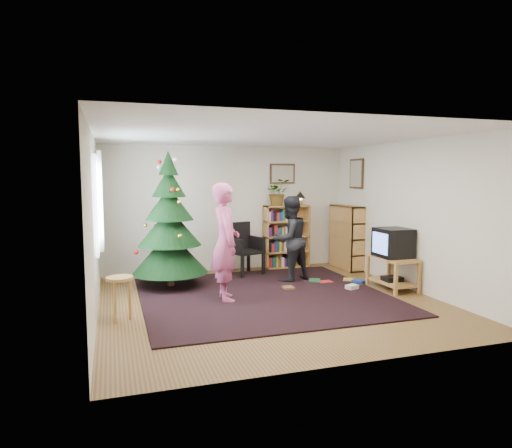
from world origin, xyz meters
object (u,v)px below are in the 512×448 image
object	(u,v)px
crt_tv	(393,243)
potted_plant	(278,192)
picture_back	(282,174)
christmas_tree	(170,231)
bookshelf_right	(346,236)
armchair	(244,246)
bookshelf_back	(287,236)
table_lamp	(300,196)
picture_right	(357,174)
person_standing	(225,242)
person_by_chair	(290,239)
tv_stand	(392,270)
stool	(120,287)

from	to	relation	value
crt_tv	potted_plant	distance (m)	2.70
picture_back	crt_tv	size ratio (longest dim) A/B	0.99
christmas_tree	bookshelf_right	world-z (taller)	christmas_tree
armchair	bookshelf_back	bearing A→B (deg)	-0.37
table_lamp	crt_tv	bearing A→B (deg)	-72.50
picture_right	potted_plant	size ratio (longest dim) A/B	1.11
christmas_tree	person_standing	size ratio (longest dim) A/B	1.29
bookshelf_right	table_lamp	size ratio (longest dim) A/B	4.48
picture_back	bookshelf_right	size ratio (longest dim) A/B	0.42
picture_back	person_by_chair	world-z (taller)	picture_back
armchair	potted_plant	size ratio (longest dim) A/B	1.85
bookshelf_right	table_lamp	distance (m)	1.27
crt_tv	person_standing	bearing A→B (deg)	176.30
picture_right	person_by_chair	distance (m)	2.15
crt_tv	armchair	xyz separation A→B (m)	(-2.04, 1.94, -0.25)
picture_back	picture_right	world-z (taller)	picture_right
picture_right	table_lamp	size ratio (longest dim) A/B	2.07
potted_plant	tv_stand	bearing A→B (deg)	-61.82
christmas_tree	picture_right	bearing A→B (deg)	5.98
stool	person_standing	bearing A→B (deg)	19.25
bookshelf_back	bookshelf_right	bearing A→B (deg)	-22.38
picture_back	crt_tv	xyz separation A→B (m)	(1.07, -2.41, -1.16)
christmas_tree	table_lamp	xyz separation A→B (m)	(2.83, 0.99, 0.53)
picture_back	person_by_chair	xyz separation A→B (m)	(-0.37, -1.34, -1.18)
picture_back	bookshelf_right	bearing A→B (deg)	-26.95
bookshelf_back	person_by_chair	xyz separation A→B (m)	(-0.41, -1.20, 0.11)
christmas_tree	person_by_chair	distance (m)	2.14
tv_stand	crt_tv	xyz separation A→B (m)	(-0.00, 0.00, 0.47)
person_by_chair	stool	bearing A→B (deg)	5.50
stool	potted_plant	world-z (taller)	potted_plant
armchair	table_lamp	size ratio (longest dim) A/B	3.46
person_standing	person_by_chair	bearing A→B (deg)	-55.05
bookshelf_back	potted_plant	size ratio (longest dim) A/B	2.40
picture_right	tv_stand	world-z (taller)	picture_right
tv_stand	table_lamp	size ratio (longest dim) A/B	3.07
picture_back	stool	size ratio (longest dim) A/B	0.94
tv_stand	stool	size ratio (longest dim) A/B	1.52
christmas_tree	person_by_chair	size ratio (longest dim) A/B	1.51
stool	table_lamp	world-z (taller)	table_lamp
christmas_tree	person_standing	world-z (taller)	christmas_tree
picture_back	armchair	bearing A→B (deg)	-153.97
potted_plant	picture_back	bearing A→B (deg)	41.70
christmas_tree	armchair	world-z (taller)	christmas_tree
picture_back	stool	world-z (taller)	picture_back
bookshelf_back	table_lamp	world-z (taller)	table_lamp
bookshelf_right	person_standing	world-z (taller)	person_standing
armchair	person_standing	distance (m)	1.96
tv_stand	table_lamp	world-z (taller)	table_lamp
bookshelf_right	person_by_chair	size ratio (longest dim) A/B	0.84
armchair	potted_plant	world-z (taller)	potted_plant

